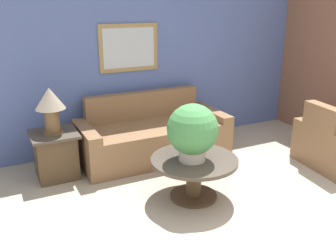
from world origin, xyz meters
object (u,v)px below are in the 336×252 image
object	(u,v)px
side_table	(56,154)
table_lamp	(50,104)
couch_main	(152,137)
coffee_table	(194,169)
potted_plant_on_table	(193,131)

from	to	relation	value
side_table	table_lamp	xyz separation A→B (m)	(0.00, 0.00, 0.67)
couch_main	table_lamp	world-z (taller)	table_lamp
side_table	table_lamp	bearing A→B (deg)	90.00
side_table	couch_main	bearing A→B (deg)	2.83
coffee_table	potted_plant_on_table	world-z (taller)	potted_plant_on_table
side_table	potted_plant_on_table	size ratio (longest dim) A/B	0.93
couch_main	table_lamp	size ratio (longest dim) A/B	3.65
side_table	potted_plant_on_table	world-z (taller)	potted_plant_on_table
table_lamp	potted_plant_on_table	bearing A→B (deg)	-45.09
couch_main	potted_plant_on_table	bearing A→B (deg)	-94.97
side_table	coffee_table	bearing A→B (deg)	-43.57
couch_main	coffee_table	bearing A→B (deg)	-93.12
side_table	potted_plant_on_table	bearing A→B (deg)	-45.09
table_lamp	coffee_table	bearing A→B (deg)	-43.57
coffee_table	table_lamp	distance (m)	1.92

